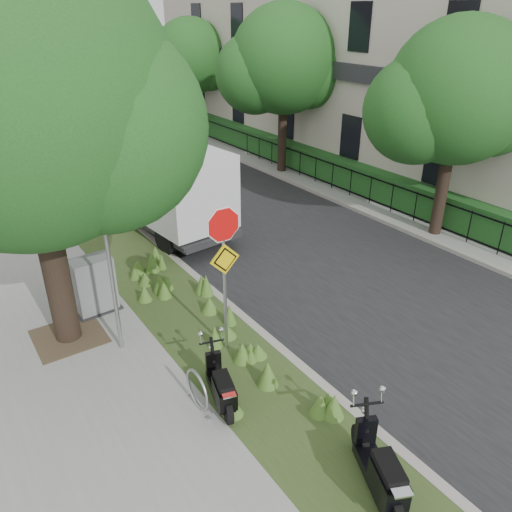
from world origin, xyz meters
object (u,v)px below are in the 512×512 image
(scooter_far, at_px, (382,477))
(sign_assembly, at_px, (224,251))
(utility_cabinet, at_px, (94,286))
(box_truck, at_px, (166,185))
(scooter_near, at_px, (222,391))

(scooter_far, bearing_deg, sign_assembly, 89.96)
(sign_assembly, xyz_separation_m, utility_cabinet, (-1.75, 2.92, -1.57))
(sign_assembly, xyz_separation_m, box_truck, (1.70, 6.40, -0.78))
(utility_cabinet, bearing_deg, scooter_near, -79.50)
(scooter_near, bearing_deg, scooter_far, -71.46)
(scooter_near, bearing_deg, box_truck, 71.28)
(sign_assembly, distance_m, scooter_near, 2.52)
(box_truck, bearing_deg, sign_assembly, -104.90)
(utility_cabinet, bearing_deg, box_truck, 45.27)
(scooter_far, height_order, utility_cabinet, utility_cabinet)
(scooter_far, bearing_deg, scooter_near, 108.54)
(sign_assembly, bearing_deg, box_truck, 75.10)
(box_truck, relative_size, utility_cabinet, 4.10)
(scooter_far, relative_size, box_truck, 0.30)
(sign_assembly, height_order, scooter_far, sign_assembly)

